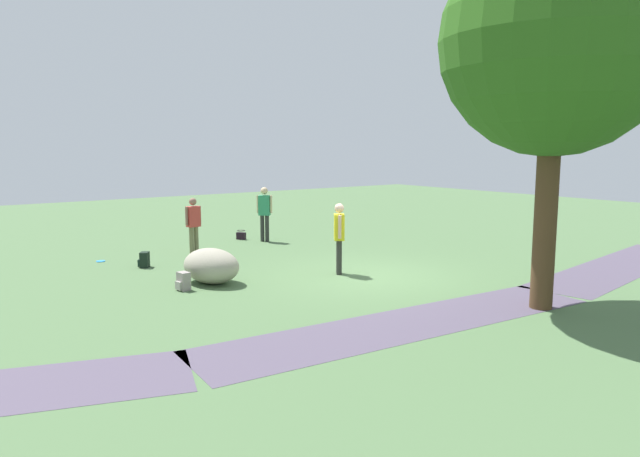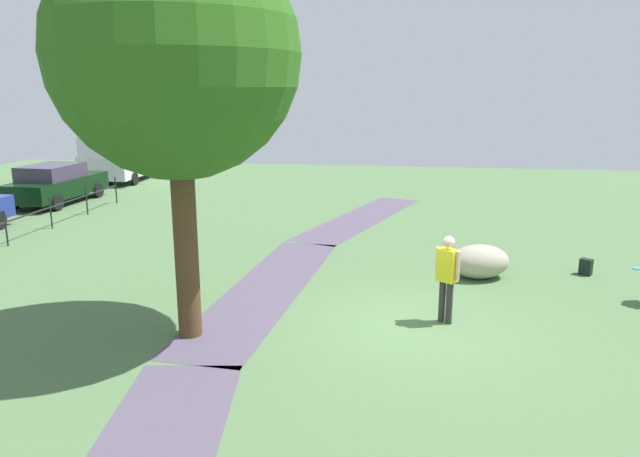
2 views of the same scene
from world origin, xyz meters
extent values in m
plane|color=#4C6B42|center=(0.00, 0.00, 0.00)|extent=(48.00, 48.00, 0.00)
cube|color=#504558|center=(-6.04, 2.94, 0.00)|extent=(8.15, 2.72, 0.01)
cube|color=#504558|center=(1.91, 3.19, 0.00)|extent=(8.10, 2.24, 0.01)
cylinder|color=#4E371F|center=(-0.87, 4.00, 1.77)|extent=(0.42, 0.42, 3.54)
sphere|color=#2C5E1A|center=(-0.87, 4.00, 5.01)|extent=(4.22, 4.22, 4.22)
ellipsoid|color=#A19986|center=(3.37, -1.67, 0.40)|extent=(1.42, 1.70, 0.81)
cylinder|color=#292C29|center=(-0.70, -5.92, 0.43)|extent=(0.13, 0.13, 0.87)
cylinder|color=#292C29|center=(-0.58, -6.03, 0.43)|extent=(0.13, 0.13, 0.87)
cube|color=#2E8A5D|center=(-0.64, -5.97, 1.19)|extent=(0.43, 0.42, 0.65)
cylinder|color=#D9B88D|center=(-0.80, -5.82, 1.23)|extent=(0.08, 0.08, 0.58)
cylinder|color=#D9B88D|center=(-0.48, -6.13, 1.23)|extent=(0.08, 0.08, 0.58)
sphere|color=#D9B88D|center=(-0.64, -5.97, 1.67)|extent=(0.23, 0.23, 0.23)
cylinder|color=#6B6846|center=(2.21, -5.33, 0.40)|extent=(0.13, 0.13, 0.79)
cylinder|color=#6B6846|center=(2.06, -5.35, 0.40)|extent=(0.13, 0.13, 0.79)
cube|color=#B93933|center=(2.14, -5.34, 1.09)|extent=(0.39, 0.29, 0.59)
cylinder|color=#8A6151|center=(2.35, -5.30, 1.12)|extent=(0.08, 0.08, 0.53)
cylinder|color=#8A6151|center=(1.92, -5.37, 1.12)|extent=(0.08, 0.08, 0.53)
sphere|color=#8A6151|center=(2.14, -5.34, 1.52)|extent=(0.21, 0.21, 0.21)
cylinder|color=#2E2F2A|center=(0.37, -0.77, 0.42)|extent=(0.13, 0.13, 0.84)
cylinder|color=#2E2F2A|center=(0.46, -0.64, 0.42)|extent=(0.13, 0.13, 0.84)
cube|color=yellow|center=(0.41, -0.70, 1.16)|extent=(0.40, 0.43, 0.63)
cylinder|color=beige|center=(0.29, -0.88, 1.20)|extent=(0.08, 0.08, 0.56)
cylinder|color=beige|center=(0.54, -0.52, 1.20)|extent=(0.08, 0.08, 0.56)
sphere|color=beige|center=(0.41, -0.70, 1.62)|extent=(0.23, 0.23, 0.23)
cube|color=black|center=(-0.20, -6.78, 0.12)|extent=(0.26, 0.34, 0.24)
torus|color=black|center=(-0.20, -6.78, 0.30)|extent=(0.37, 0.37, 0.02)
cube|color=gray|center=(4.14, -1.44, 0.20)|extent=(0.23, 0.30, 0.40)
cube|color=#9D958F|center=(4.27, -1.42, 0.12)|extent=(0.08, 0.20, 0.18)
cube|color=black|center=(3.98, -4.29, 0.20)|extent=(0.32, 0.34, 0.40)
cube|color=black|center=(4.09, -4.36, 0.12)|extent=(0.16, 0.20, 0.18)
cylinder|color=#2C94E5|center=(4.69, -5.74, 0.01)|extent=(0.23, 0.23, 0.02)
camera|label=1|loc=(9.09, 10.28, 3.13)|focal=32.67mm
camera|label=2|loc=(-10.58, 0.14, 4.46)|focal=33.05mm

